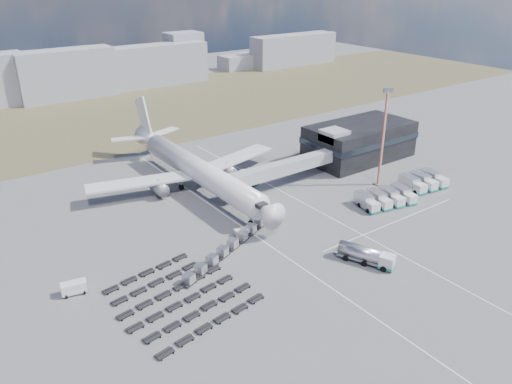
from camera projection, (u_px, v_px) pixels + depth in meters
ground at (277, 242)px, 98.92m from camera, size 420.00×420.00×0.00m
grass_strip at (90, 117)px, 180.14m from camera, size 420.00×90.00×0.01m
lane_markings at (304, 223)px, 106.33m from camera, size 47.12×110.00×0.01m
terminal at (359, 141)px, 139.87m from camera, size 30.40×16.40×11.00m
jet_bridge at (277, 170)px, 120.37m from camera, size 30.30×3.80×7.05m
airliner at (195, 168)px, 120.63m from camera, size 51.59×64.53×17.62m
skyline at (25, 77)px, 198.40m from camera, size 316.93×25.36×23.94m
fuel_tanker at (366, 255)px, 91.35m from camera, size 6.62×10.56×3.36m
pushback_tug at (242, 232)px, 101.18m from camera, size 3.26×2.08×1.41m
utility_van at (74, 288)px, 82.94m from camera, size 4.38×2.63×2.20m
catering_truck at (248, 178)px, 125.35m from camera, size 3.47×5.96×2.56m
service_trucks_near at (385, 198)px, 114.05m from camera, size 14.02×9.55×2.86m
service_trucks_far at (423, 181)px, 122.75m from camera, size 10.79×8.69×3.02m
uld_row at (228, 248)px, 94.87m from camera, size 25.35×12.32×1.82m
baggage_dollies at (178, 298)px, 81.86m from camera, size 23.34×23.09×0.65m
floodlight_mast at (383, 138)px, 119.90m from camera, size 2.29×1.88×24.40m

